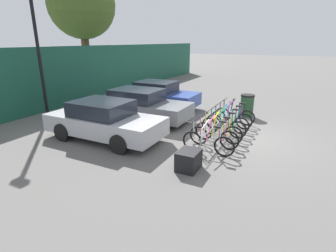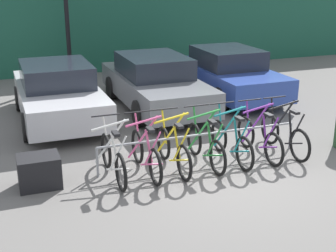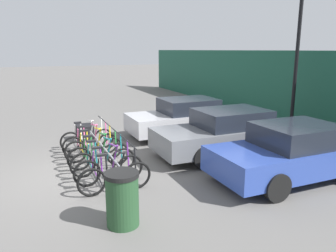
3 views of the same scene
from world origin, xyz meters
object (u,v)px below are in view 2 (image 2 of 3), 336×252
Objects in this scene: bicycle_green at (205,146)px; car_silver at (58,93)px; bicycle_yellow at (173,150)px; bicycle_black at (284,135)px; bike_rack at (201,137)px; car_grey at (155,82)px; bicycle_white at (113,158)px; bicycle_purple at (259,138)px; cargo_crate at (39,171)px; bicycle_pink at (146,154)px; bicycle_teal at (231,142)px; car_blue at (228,73)px.

car_silver reaches higher than bicycle_green.
bicycle_yellow is 1.00× the size of bicycle_black.
bike_rack is 3.81m from car_grey.
bicycle_white is 2.95m from bicycle_purple.
bicycle_purple reaches higher than cargo_crate.
bicycle_green is at bearing 3.94° from bicycle_white.
bike_rack is 2.38× the size of bicycle_pink.
bicycle_teal is (2.33, 0.00, 0.00)m from bicycle_white.
bicycle_black is (1.74, 0.00, 0.00)m from bicycle_green.
bicycle_white and bicycle_black have the same top height.
bicycle_yellow is at bearing -176.57° from bicycle_teal.
bicycle_black is 0.37× the size of car_grey.
bike_rack is 2.38× the size of bicycle_teal.
bicycle_pink and bicycle_black have the same top height.
bicycle_teal is at bearing -116.62° from car_blue.
bike_rack is at bearing 0.50° from cargo_crate.
bicycle_teal is at bearing -3.45° from bicycle_yellow.
car_grey reaches higher than bicycle_yellow.
bicycle_yellow reaches higher than bike_rack.
bicycle_yellow is at bearing -178.82° from bicycle_black.
bicycle_yellow is 1.00× the size of bicycle_purple.
bicycle_pink and bicycle_yellow have the same top height.
car_silver is 6.12× the size of cargo_crate.
bicycle_black is (3.53, 0.00, 0.00)m from bicycle_white.
bicycle_green is 2.44× the size of cargo_crate.
car_grey is (0.35, 3.94, 0.31)m from bicycle_green.
bike_rack is at bearing 9.86° from bicycle_yellow.
bicycle_pink is 3.90m from car_silver.
car_silver is (-1.02, 3.75, 0.31)m from bicycle_pink.
bicycle_yellow is 2.44× the size of cargo_crate.
bicycle_pink is (-1.16, -0.15, -0.11)m from bike_rack.
bicycle_teal is 3.59m from cargo_crate.
bicycle_green is at bearing -95.05° from car_grey.
bicycle_green is at bearing 2.01° from bicycle_pink.
bicycle_pink is 5.78m from car_blue.
bicycle_black is at bearing 2.01° from bicycle_pink.
bicycle_yellow and bicycle_teal have the same top height.
bicycle_green is 3.97m from car_grey.
bicycle_black is (1.76, -0.15, -0.11)m from bike_rack.
bicycle_teal is 0.37× the size of car_grey.
car_blue reaches higher than bicycle_black.
car_blue is at bearing 47.67° from bicycle_white.
bicycle_purple is at bearing -48.14° from car_silver.
bicycle_purple is (2.95, 0.00, 0.00)m from bicycle_white.
bike_rack is 2.38× the size of bicycle_yellow.
bicycle_teal is 4.65m from car_silver.
bicycle_yellow is at bearing -67.60° from car_silver.
car_silver is at bearing 129.60° from bicycle_teal.
bicycle_yellow is 1.81m from bicycle_purple.
bike_rack is 1.77m from bicycle_black.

